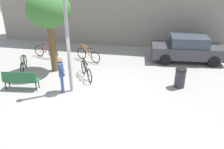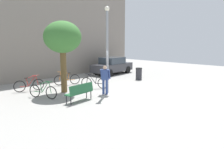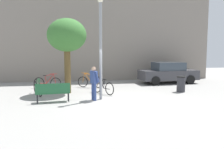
{
  "view_description": "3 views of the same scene",
  "coord_description": "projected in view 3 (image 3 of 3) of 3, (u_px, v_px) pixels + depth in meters",
  "views": [
    {
      "loc": [
        2.6,
        -8.33,
        5.23
      ],
      "look_at": [
        0.9,
        0.58,
        0.97
      ],
      "focal_mm": 37.21,
      "sensor_mm": 36.0,
      "label": 1
    },
    {
      "loc": [
        -10.14,
        -8.55,
        3.13
      ],
      "look_at": [
        -0.32,
        0.78,
        1.0
      ],
      "focal_mm": 35.44,
      "sensor_mm": 36.0,
      "label": 2
    },
    {
      "loc": [
        -2.26,
        -11.06,
        2.52
      ],
      "look_at": [
        -0.4,
        0.63,
        1.24
      ],
      "focal_mm": 37.84,
      "sensor_mm": 36.0,
      "label": 3
    }
  ],
  "objects": [
    {
      "name": "bicycle_red",
      "position": [
        47.0,
        83.0,
        15.06
      ],
      "size": [
        1.76,
        0.5,
        0.97
      ],
      "color": "black",
      "rests_on": "ground_plane"
    },
    {
      "name": "park_bench",
      "position": [
        53.0,
        91.0,
        11.11
      ],
      "size": [
        1.64,
        0.65,
        0.92
      ],
      "color": "#236038",
      "rests_on": "ground_plane"
    },
    {
      "name": "bicycle_black",
      "position": [
        103.0,
        87.0,
        13.28
      ],
      "size": [
        1.03,
        1.54,
        0.97
      ],
      "color": "black",
      "rests_on": "ground_plane"
    },
    {
      "name": "plaza_tree",
      "position": [
        67.0,
        36.0,
        13.22
      ],
      "size": [
        2.2,
        2.2,
        4.23
      ],
      "color": "brown",
      "rests_on": "ground_plane"
    },
    {
      "name": "trash_bin",
      "position": [
        181.0,
        84.0,
        13.86
      ],
      "size": [
        0.51,
        0.51,
        0.94
      ],
      "color": "#2D2D33",
      "rests_on": "ground_plane"
    },
    {
      "name": "parked_car_charcoal",
      "position": [
        168.0,
        73.0,
        17.41
      ],
      "size": [
        4.32,
        2.08,
        1.55
      ],
      "color": "#38383D",
      "rests_on": "ground_plane"
    },
    {
      "name": "bicycle_orange",
      "position": [
        90.0,
        82.0,
        15.43
      ],
      "size": [
        1.65,
        0.83,
        0.97
      ],
      "color": "black",
      "rests_on": "ground_plane"
    },
    {
      "name": "ground_plane",
      "position": [
        122.0,
        101.0,
        11.48
      ],
      "size": [
        36.0,
        36.0,
        0.0
      ],
      "primitive_type": "plane",
      "color": "gray"
    },
    {
      "name": "building_facade",
      "position": [
        102.0,
        33.0,
        19.45
      ],
      "size": [
        17.72,
        2.0,
        7.68
      ],
      "primitive_type": "cube",
      "color": "gray",
      "rests_on": "ground_plane"
    },
    {
      "name": "person_by_lamppost",
      "position": [
        94.0,
        81.0,
        11.53
      ],
      "size": [
        0.46,
        0.63,
        1.67
      ],
      "color": "#334784",
      "rests_on": "ground_plane"
    },
    {
      "name": "bicycle_green",
      "position": [
        38.0,
        88.0,
        12.9
      ],
      "size": [
        0.71,
        1.7,
        0.97
      ],
      "color": "black",
      "rests_on": "ground_plane"
    },
    {
      "name": "lamppost",
      "position": [
        101.0,
        43.0,
        11.55
      ],
      "size": [
        0.28,
        0.28,
        5.01
      ],
      "color": "gray",
      "rests_on": "ground_plane"
    }
  ]
}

